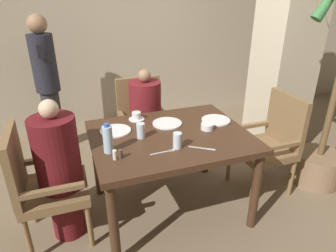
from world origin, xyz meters
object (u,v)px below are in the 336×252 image
(plate_main_right, at_px, (115,131))
(diner_in_far_chair, at_px, (146,120))
(chair_far_side, at_px, (142,119))
(plate_main_left, at_px, (167,123))
(potted_palm, at_px, (330,121))
(chair_right_side, at_px, (271,140))
(chair_left_side, at_px, (41,183))
(water_bottle, at_px, (108,139))
(glass_tall_mid, at_px, (177,141))
(diner_in_left_chair, at_px, (60,171))
(plate_dessert_center, at_px, (216,120))
(teacup_with_saucer, at_px, (136,117))
(bowl_small, at_px, (207,126))
(glass_tall_near, at_px, (141,131))
(standing_host, at_px, (47,82))

(plate_main_right, bearing_deg, diner_in_far_chair, 53.27)
(chair_far_side, xyz_separation_m, plate_main_left, (0.04, -0.68, 0.24))
(chair_far_side, xyz_separation_m, potted_palm, (1.55, -0.99, 0.16))
(chair_far_side, relative_size, chair_right_side, 1.00)
(chair_left_side, height_order, plate_main_right, chair_left_side)
(water_bottle, bearing_deg, chair_far_side, 62.99)
(glass_tall_mid, bearing_deg, chair_far_side, 88.62)
(diner_in_left_chair, height_order, plate_dessert_center, diner_in_left_chair)
(water_bottle, xyz_separation_m, glass_tall_mid, (0.48, -0.11, -0.04))
(diner_in_far_chair, relative_size, teacup_with_saucer, 7.83)
(plate_main_left, height_order, plate_main_right, same)
(plate_main_left, relative_size, plate_dessert_center, 1.00)
(bowl_small, bearing_deg, diner_in_far_chair, 113.12)
(plate_main_right, distance_m, glass_tall_mid, 0.57)
(chair_right_side, relative_size, glass_tall_near, 7.82)
(plate_main_right, distance_m, bowl_small, 0.75)
(chair_left_side, relative_size, water_bottle, 4.25)
(diner_in_far_chair, relative_size, glass_tall_mid, 9.08)
(chair_right_side, bearing_deg, bowl_small, -178.65)
(plate_dessert_center, height_order, glass_tall_near, glass_tall_near)
(chair_left_side, distance_m, teacup_with_saucer, 0.94)
(chair_far_side, distance_m, bowl_small, 0.98)
(water_bottle, bearing_deg, standing_host, 104.28)
(chair_right_side, height_order, plate_main_left, chair_right_side)
(diner_in_far_chair, distance_m, standing_host, 1.24)
(chair_left_side, height_order, diner_in_left_chair, diner_in_left_chair)
(teacup_with_saucer, bearing_deg, diner_in_far_chair, 63.43)
(glass_tall_mid, bearing_deg, glass_tall_near, 129.92)
(plate_dessert_center, height_order, glass_tall_mid, glass_tall_mid)
(diner_in_far_chair, distance_m, potted_palm, 1.77)
(bowl_small, xyz_separation_m, glass_tall_mid, (-0.35, -0.21, 0.04))
(diner_in_far_chair, height_order, plate_main_left, diner_in_far_chair)
(plate_main_right, xyz_separation_m, plate_dessert_center, (0.87, -0.08, 0.00))
(potted_palm, relative_size, glass_tall_mid, 18.53)
(potted_palm, bearing_deg, chair_left_side, 177.50)
(diner_in_far_chair, distance_m, glass_tall_mid, 0.99)
(teacup_with_saucer, xyz_separation_m, bowl_small, (0.50, -0.39, -0.00))
(glass_tall_mid, bearing_deg, plate_main_left, 80.58)
(plate_main_left, relative_size, teacup_with_saucer, 1.81)
(chair_left_side, distance_m, glass_tall_mid, 1.04)
(potted_palm, height_order, glass_tall_near, potted_palm)
(water_bottle, height_order, glass_tall_near, water_bottle)
(chair_right_side, relative_size, glass_tall_mid, 7.82)
(chair_far_side, distance_m, glass_tall_mid, 1.14)
(plate_main_left, height_order, bowl_small, bowl_small)
(plate_main_left, distance_m, plate_dessert_center, 0.43)
(chair_far_side, relative_size, plate_main_left, 3.73)
(chair_far_side, relative_size, glass_tall_mid, 7.82)
(chair_right_side, bearing_deg, water_bottle, -175.46)
(chair_left_side, height_order, potted_palm, potted_palm)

